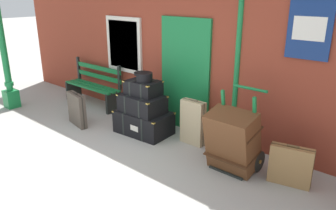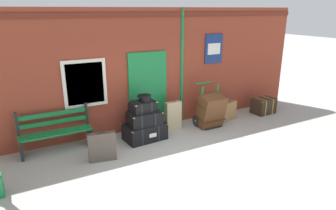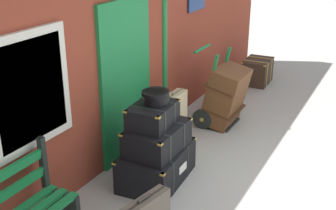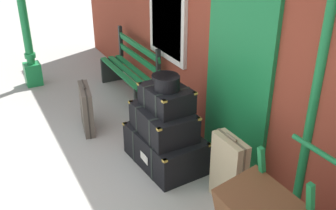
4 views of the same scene
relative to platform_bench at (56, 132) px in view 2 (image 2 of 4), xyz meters
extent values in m
plane|color=#A3A099|center=(2.34, -2.16, -0.44)|extent=(60.00, 60.00, 0.00)
cube|color=brown|center=(2.34, 0.44, 1.16)|extent=(10.40, 0.30, 3.20)
cube|color=maroon|center=(2.34, 0.28, 2.58)|extent=(10.40, 0.03, 0.12)
cube|color=#197A3D|center=(2.47, 0.27, 0.61)|extent=(1.10, 0.05, 2.10)
cube|color=#0F4924|center=(2.47, 0.25, 0.61)|extent=(0.06, 0.02, 2.10)
cube|color=silver|center=(0.82, 0.27, 1.01)|extent=(1.04, 0.06, 1.16)
cube|color=silver|center=(0.82, 0.25, 1.01)|extent=(0.88, 0.02, 1.00)
cylinder|color=#197A3D|center=(3.53, 0.29, 1.16)|extent=(0.09, 0.09, 3.14)
cube|color=navy|center=(4.60, 0.27, 1.61)|extent=(0.60, 0.02, 0.84)
cube|color=white|center=(4.60, 0.25, 1.61)|extent=(0.44, 0.01, 0.32)
cube|color=#197A3D|center=(0.00, -0.20, 0.01)|extent=(1.60, 0.09, 0.04)
cube|color=#197A3D|center=(0.00, -0.06, 0.01)|extent=(1.60, 0.09, 0.04)
cube|color=#197A3D|center=(0.00, 0.08, 0.01)|extent=(1.60, 0.09, 0.04)
cube|color=#197A3D|center=(0.00, 0.14, 0.21)|extent=(1.60, 0.05, 0.10)
cube|color=#197A3D|center=(0.00, 0.14, 0.41)|extent=(1.60, 0.05, 0.10)
cube|color=black|center=(-0.76, -0.06, -0.22)|extent=(0.06, 0.40, 0.45)
cube|color=black|center=(-0.76, 0.14, 0.29)|extent=(0.06, 0.06, 0.56)
cube|color=black|center=(0.76, -0.06, -0.22)|extent=(0.06, 0.40, 0.45)
cube|color=black|center=(0.76, 0.14, 0.29)|extent=(0.06, 0.06, 0.56)
cube|color=black|center=(2.05, -0.41, -0.23)|extent=(1.05, 0.71, 0.42)
cube|color=black|center=(1.83, -0.43, -0.23)|extent=(0.08, 0.65, 0.43)
cube|color=black|center=(2.27, -0.40, -0.23)|extent=(0.08, 0.65, 0.43)
cube|color=#B79338|center=(1.59, -0.75, -0.04)|extent=(0.05, 0.05, 0.02)
cube|color=#B79338|center=(2.55, -0.68, -0.04)|extent=(0.05, 0.05, 0.02)
cube|color=#B79338|center=(1.55, -0.15, -0.04)|extent=(0.05, 0.05, 0.02)
cube|color=#B79338|center=(2.51, -0.08, -0.04)|extent=(0.05, 0.05, 0.02)
cube|color=silver|center=(2.04, -0.73, -0.23)|extent=(0.36, 0.01, 0.10)
cube|color=black|center=(2.04, -0.43, 0.14)|extent=(0.81, 0.55, 0.32)
cube|color=black|center=(1.86, -0.43, 0.14)|extent=(0.04, 0.55, 0.33)
cube|color=black|center=(2.22, -0.43, 0.14)|extent=(0.04, 0.55, 0.33)
cube|color=#B79338|center=(1.66, -0.68, 0.28)|extent=(0.05, 0.05, 0.02)
cube|color=#B79338|center=(2.42, -0.68, 0.28)|extent=(0.05, 0.05, 0.02)
cube|color=#B79338|center=(1.66, -0.18, 0.28)|extent=(0.05, 0.05, 0.02)
cube|color=#B79338|center=(2.42, -0.18, 0.28)|extent=(0.05, 0.05, 0.02)
cube|color=black|center=(2.03, -0.38, 0.43)|extent=(0.63, 0.48, 0.26)
cube|color=black|center=(1.89, -0.39, 0.43)|extent=(0.07, 0.45, 0.27)
cube|color=black|center=(2.16, -0.37, 0.43)|extent=(0.07, 0.45, 0.27)
cube|color=#B79338|center=(1.76, -0.60, 0.54)|extent=(0.05, 0.05, 0.02)
cube|color=#B79338|center=(2.32, -0.56, 0.54)|extent=(0.05, 0.05, 0.02)
cube|color=#B79338|center=(1.73, -0.20, 0.54)|extent=(0.05, 0.05, 0.02)
cube|color=#B79338|center=(2.29, -0.16, 0.54)|extent=(0.05, 0.05, 0.02)
cylinder|color=black|center=(2.09, -0.41, 0.64)|extent=(0.29, 0.29, 0.16)
cylinder|color=black|center=(2.04, -0.41, 0.70)|extent=(0.31, 0.31, 0.04)
cube|color=black|center=(4.00, -0.56, -0.43)|extent=(0.56, 0.28, 0.03)
cube|color=#197A3D|center=(3.75, -0.36, 0.15)|extent=(0.04, 0.28, 1.18)
cube|color=#197A3D|center=(4.25, -0.36, 0.15)|extent=(0.04, 0.28, 1.18)
cylinder|color=#197A3D|center=(4.00, -0.12, 0.73)|extent=(0.54, 0.04, 0.04)
cylinder|color=black|center=(3.68, -0.30, -0.28)|extent=(0.04, 0.32, 0.32)
cylinder|color=#B79338|center=(3.68, -0.30, -0.28)|extent=(0.07, 0.06, 0.06)
cylinder|color=black|center=(4.32, -0.30, -0.28)|extent=(0.05, 0.32, 0.32)
cylinder|color=#B79338|center=(4.32, -0.30, -0.28)|extent=(0.07, 0.06, 0.06)
cube|color=brown|center=(4.00, -0.54, 0.03)|extent=(0.68, 0.62, 0.95)
cube|color=#432715|center=(4.00, -0.54, -0.16)|extent=(0.70, 0.45, 0.12)
cube|color=#432715|center=(4.00, -0.54, 0.23)|extent=(0.70, 0.45, 0.12)
cube|color=tan|center=(3.01, -0.17, -0.06)|extent=(0.44, 0.16, 0.78)
cylinder|color=#71644C|center=(3.01, -0.17, 0.35)|extent=(0.16, 0.03, 0.03)
cube|color=brown|center=(3.01, -0.17, -0.06)|extent=(0.46, 0.03, 0.79)
cube|color=olive|center=(4.79, -0.33, -0.17)|extent=(0.58, 0.28, 0.56)
cylinder|color=brown|center=(4.79, -0.33, 0.13)|extent=(0.16, 0.06, 0.03)
cube|color=brown|center=(4.79, -0.33, -0.17)|extent=(0.57, 0.15, 0.57)
cube|color=#51473D|center=(0.79, -1.01, -0.12)|extent=(0.60, 0.24, 0.64)
cylinder|color=#302A24|center=(0.79, -1.01, 0.22)|extent=(0.16, 0.06, 0.03)
cube|color=#2C2721|center=(0.79, -1.01, -0.12)|extent=(0.59, 0.13, 0.65)
cube|color=#332319|center=(6.17, -0.37, -0.20)|extent=(0.70, 0.50, 0.48)
cube|color=#B79338|center=(6.02, -0.37, -0.20)|extent=(0.05, 0.49, 0.49)
cube|color=#B79338|center=(6.33, -0.36, -0.20)|extent=(0.05, 0.49, 0.49)
cube|color=#B79338|center=(5.86, -0.60, 0.02)|extent=(0.05, 0.05, 0.02)
cube|color=#B79338|center=(6.50, -0.57, 0.02)|extent=(0.05, 0.05, 0.02)
cube|color=#B79338|center=(5.85, -0.16, 0.02)|extent=(0.05, 0.05, 0.02)
cube|color=#B79338|center=(6.49, -0.13, 0.02)|extent=(0.05, 0.05, 0.02)
camera|label=1|loc=(6.15, -4.42, 2.09)|focal=35.27mm
camera|label=2|loc=(-0.71, -6.79, 2.71)|focal=31.75mm
camera|label=3|loc=(-2.06, -2.78, 2.46)|focal=47.49mm
camera|label=4|loc=(5.63, -2.26, 2.32)|focal=41.46mm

